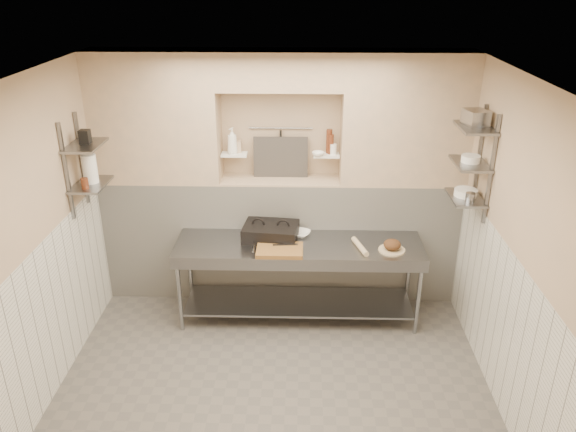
{
  "coord_description": "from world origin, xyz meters",
  "views": [
    {
      "loc": [
        0.24,
        -4.07,
        3.55
      ],
      "look_at": [
        0.11,
        0.9,
        1.35
      ],
      "focal_mm": 35.0,
      "sensor_mm": 36.0,
      "label": 1
    }
  ],
  "objects_px": {
    "prep_table": "(299,266)",
    "mixing_bowl": "(300,234)",
    "jug_left": "(90,169)",
    "cutting_board": "(280,250)",
    "bowl_alcove": "(318,154)",
    "bottle_soap": "(232,141)",
    "panini_press": "(271,232)",
    "bread_loaf": "(392,245)",
    "rolling_pin": "(360,246)"
  },
  "relations": [
    {
      "from": "rolling_pin",
      "to": "bread_loaf",
      "type": "xyz_separation_m",
      "value": [
        0.32,
        -0.03,
        0.04
      ]
    },
    {
      "from": "cutting_board",
      "to": "rolling_pin",
      "type": "height_order",
      "value": "rolling_pin"
    },
    {
      "from": "mixing_bowl",
      "to": "bottle_soap",
      "type": "relative_size",
      "value": 0.78
    },
    {
      "from": "mixing_bowl",
      "to": "jug_left",
      "type": "xyz_separation_m",
      "value": [
        -2.06,
        -0.31,
        0.83
      ]
    },
    {
      "from": "bread_loaf",
      "to": "bowl_alcove",
      "type": "xyz_separation_m",
      "value": [
        -0.76,
        0.62,
        0.76
      ]
    },
    {
      "from": "panini_press",
      "to": "bottle_soap",
      "type": "bearing_deg",
      "value": 142.02
    },
    {
      "from": "cutting_board",
      "to": "rolling_pin",
      "type": "relative_size",
      "value": 1.27
    },
    {
      "from": "prep_table",
      "to": "bowl_alcove",
      "type": "xyz_separation_m",
      "value": [
        0.19,
        0.51,
        1.09
      ]
    },
    {
      "from": "prep_table",
      "to": "rolling_pin",
      "type": "xyz_separation_m",
      "value": [
        0.63,
        -0.08,
        0.29
      ]
    },
    {
      "from": "bowl_alcove",
      "to": "jug_left",
      "type": "height_order",
      "value": "jug_left"
    },
    {
      "from": "cutting_board",
      "to": "mixing_bowl",
      "type": "xyz_separation_m",
      "value": [
        0.2,
        0.38,
        0.01
      ]
    },
    {
      "from": "panini_press",
      "to": "bread_loaf",
      "type": "distance_m",
      "value": 1.28
    },
    {
      "from": "bread_loaf",
      "to": "jug_left",
      "type": "height_order",
      "value": "jug_left"
    },
    {
      "from": "bowl_alcove",
      "to": "jug_left",
      "type": "xyz_separation_m",
      "value": [
        -2.25,
        -0.61,
        0.02
      ]
    },
    {
      "from": "panini_press",
      "to": "jug_left",
      "type": "xyz_separation_m",
      "value": [
        -1.75,
        -0.25,
        0.78
      ]
    },
    {
      "from": "prep_table",
      "to": "rolling_pin",
      "type": "height_order",
      "value": "rolling_pin"
    },
    {
      "from": "bottle_soap",
      "to": "bowl_alcove",
      "type": "height_order",
      "value": "bottle_soap"
    },
    {
      "from": "bottle_soap",
      "to": "jug_left",
      "type": "xyz_separation_m",
      "value": [
        -1.32,
        -0.67,
        -0.1
      ]
    },
    {
      "from": "mixing_bowl",
      "to": "bowl_alcove",
      "type": "height_order",
      "value": "bowl_alcove"
    },
    {
      "from": "bread_loaf",
      "to": "jug_left",
      "type": "relative_size",
      "value": 0.62
    },
    {
      "from": "rolling_pin",
      "to": "jug_left",
      "type": "bearing_deg",
      "value": -179.52
    },
    {
      "from": "jug_left",
      "to": "prep_table",
      "type": "bearing_deg",
      "value": 2.96
    },
    {
      "from": "prep_table",
      "to": "bottle_soap",
      "type": "distance_m",
      "value": 1.52
    },
    {
      "from": "cutting_board",
      "to": "jug_left",
      "type": "xyz_separation_m",
      "value": [
        -1.86,
        0.07,
        0.83
      ]
    },
    {
      "from": "mixing_bowl",
      "to": "bowl_alcove",
      "type": "xyz_separation_m",
      "value": [
        0.19,
        0.3,
        0.81
      ]
    },
    {
      "from": "panini_press",
      "to": "bread_loaf",
      "type": "xyz_separation_m",
      "value": [
        1.26,
        -0.25,
        -0.01
      ]
    },
    {
      "from": "mixing_bowl",
      "to": "bottle_soap",
      "type": "xyz_separation_m",
      "value": [
        -0.74,
        0.36,
        0.93
      ]
    },
    {
      "from": "cutting_board",
      "to": "bowl_alcove",
      "type": "bearing_deg",
      "value": 60.52
    },
    {
      "from": "bowl_alcove",
      "to": "cutting_board",
      "type": "bearing_deg",
      "value": -119.48
    },
    {
      "from": "panini_press",
      "to": "rolling_pin",
      "type": "height_order",
      "value": "panini_press"
    },
    {
      "from": "bowl_alcove",
      "to": "panini_press",
      "type": "bearing_deg",
      "value": -143.37
    },
    {
      "from": "cutting_board",
      "to": "bowl_alcove",
      "type": "relative_size",
      "value": 3.66
    },
    {
      "from": "cutting_board",
      "to": "mixing_bowl",
      "type": "bearing_deg",
      "value": 62.31
    },
    {
      "from": "jug_left",
      "to": "mixing_bowl",
      "type": "bearing_deg",
      "value": 8.56
    },
    {
      "from": "prep_table",
      "to": "bottle_soap",
      "type": "xyz_separation_m",
      "value": [
        -0.73,
        0.56,
        1.21
      ]
    },
    {
      "from": "bottle_soap",
      "to": "jug_left",
      "type": "height_order",
      "value": "bottle_soap"
    },
    {
      "from": "panini_press",
      "to": "bottle_soap",
      "type": "xyz_separation_m",
      "value": [
        -0.43,
        0.42,
        0.88
      ]
    },
    {
      "from": "prep_table",
      "to": "cutting_board",
      "type": "distance_m",
      "value": 0.38
    },
    {
      "from": "bottle_soap",
      "to": "jug_left",
      "type": "bearing_deg",
      "value": -153.32
    },
    {
      "from": "cutting_board",
      "to": "prep_table",
      "type": "bearing_deg",
      "value": 42.53
    },
    {
      "from": "panini_press",
      "to": "bowl_alcove",
      "type": "relative_size",
      "value": 4.75
    },
    {
      "from": "prep_table",
      "to": "bread_loaf",
      "type": "bearing_deg",
      "value": -6.88
    },
    {
      "from": "panini_press",
      "to": "mixing_bowl",
      "type": "height_order",
      "value": "panini_press"
    },
    {
      "from": "panini_press",
      "to": "bottle_soap",
      "type": "height_order",
      "value": "bottle_soap"
    },
    {
      "from": "prep_table",
      "to": "mixing_bowl",
      "type": "relative_size",
      "value": 11.8
    },
    {
      "from": "rolling_pin",
      "to": "bread_loaf",
      "type": "relative_size",
      "value": 2.08
    },
    {
      "from": "prep_table",
      "to": "mixing_bowl",
      "type": "xyz_separation_m",
      "value": [
        0.01,
        0.2,
        0.28
      ]
    },
    {
      "from": "prep_table",
      "to": "cutting_board",
      "type": "height_order",
      "value": "cutting_board"
    },
    {
      "from": "prep_table",
      "to": "bottle_soap",
      "type": "bearing_deg",
      "value": 142.56
    },
    {
      "from": "bread_loaf",
      "to": "bowl_alcove",
      "type": "relative_size",
      "value": 1.38
    }
  ]
}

